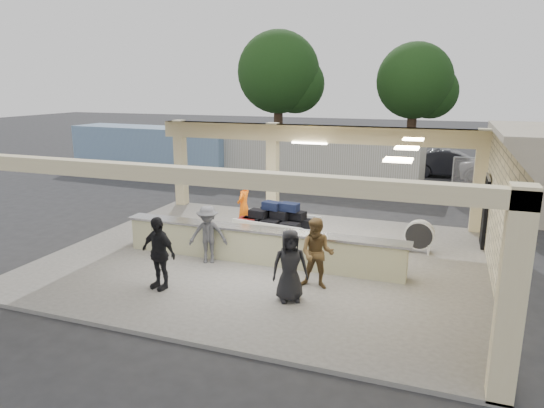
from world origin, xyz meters
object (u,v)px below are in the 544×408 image
at_px(passenger_b, 158,253).
at_px(passenger_c, 208,234).
at_px(container_white, 303,157).
at_px(drum_fan, 419,235).
at_px(container_blue, 154,150).
at_px(baggage_counter, 259,245).
at_px(luggage_cart, 277,222).
at_px(passenger_d, 290,266).
at_px(baggage_handler, 244,206).
at_px(car_dark, 452,164).
at_px(car_white_a, 523,171).
at_px(passenger_a, 317,253).

distance_m(passenger_b, passenger_c, 2.00).
bearing_deg(passenger_b, container_white, 106.29).
bearing_deg(drum_fan, container_blue, 152.34).
bearing_deg(baggage_counter, container_blue, 133.21).
xyz_separation_m(luggage_cart, passenger_b, (-1.59, -4.05, 0.17)).
xyz_separation_m(drum_fan, passenger_d, (-2.58, -4.46, 0.33)).
height_order(luggage_cart, container_blue, container_blue).
height_order(baggage_handler, car_dark, baggage_handler).
xyz_separation_m(baggage_counter, container_white, (-2.24, 11.88, 0.70)).
xyz_separation_m(baggage_counter, luggage_cart, (-0.04, 1.57, 0.24)).
height_order(baggage_counter, car_white_a, car_white_a).
bearing_deg(container_white, passenger_b, -83.47).
relative_size(passenger_d, container_blue, 0.17).
bearing_deg(container_white, car_dark, 33.23).
relative_size(passenger_b, passenger_c, 1.11).
bearing_deg(drum_fan, passenger_b, -135.65).
relative_size(baggage_counter, car_dark, 1.85).
bearing_deg(baggage_handler, drum_fan, 90.79).
xyz_separation_m(passenger_c, car_dark, (6.30, 16.41, -0.17)).
bearing_deg(car_dark, car_white_a, -113.46).
bearing_deg(container_blue, luggage_cart, -39.35).
bearing_deg(passenger_d, baggage_counter, 100.18).
bearing_deg(car_dark, passenger_d, 170.64).
xyz_separation_m(drum_fan, car_white_a, (4.16, 11.97, 0.18)).
height_order(luggage_cart, container_white, container_white).
height_order(luggage_cart, passenger_a, passenger_a).
xyz_separation_m(passenger_b, container_blue, (-9.57, 14.40, 0.29)).
bearing_deg(baggage_counter, baggage_handler, 121.75).
xyz_separation_m(passenger_a, car_white_a, (6.35, 15.52, -0.18)).
bearing_deg(car_dark, luggage_cart, 162.11).
relative_size(passenger_a, container_white, 0.15).
bearing_deg(drum_fan, baggage_counter, -145.72).
xyz_separation_m(passenger_a, car_dark, (3.03, 17.06, -0.24)).
xyz_separation_m(baggage_handler, passenger_d, (3.07, -4.50, -0.06)).
relative_size(luggage_cart, container_white, 0.21).
bearing_deg(car_white_a, passenger_b, 165.40).
bearing_deg(baggage_handler, passenger_a, 45.16).
distance_m(passenger_d, container_white, 14.46).
relative_size(baggage_handler, container_blue, 0.18).
relative_size(drum_fan, car_dark, 0.22).
relative_size(luggage_cart, passenger_c, 1.53).
relative_size(passenger_b, car_white_a, 0.32).
xyz_separation_m(drum_fan, container_blue, (-15.34, 9.53, 0.67)).
bearing_deg(container_blue, passenger_b, -52.90).
height_order(drum_fan, passenger_b, passenger_b).
bearing_deg(drum_fan, passenger_d, -115.86).
bearing_deg(passenger_b, passenger_a, 34.09).
xyz_separation_m(passenger_a, container_white, (-4.20, 13.04, 0.31)).
height_order(passenger_b, car_dark, passenger_b).
height_order(baggage_counter, passenger_a, passenger_a).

